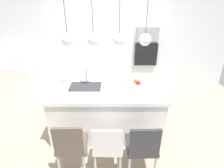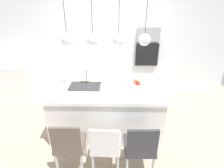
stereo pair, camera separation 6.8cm
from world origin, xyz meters
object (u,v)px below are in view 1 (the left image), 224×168
object	(u,v)px
chair_near	(71,144)
chair_far	(142,145)
chair_middle	(107,145)
oven	(145,54)
microwave	(147,34)
fruit_bowl	(137,85)

from	to	relation	value
chair_near	chair_far	size ratio (longest dim) A/B	1.02
chair_near	chair_middle	world-z (taller)	chair_near
oven	chair_middle	bearing A→B (deg)	-109.58
microwave	chair_middle	size ratio (longest dim) A/B	0.63
microwave	oven	world-z (taller)	microwave
microwave	chair_far	xyz separation A→B (m)	(-0.44, -2.57, -1.04)
microwave	chair_near	bearing A→B (deg)	-119.00
fruit_bowl	microwave	distance (m)	1.74
oven	chair_far	xyz separation A→B (m)	(-0.44, -2.57, -0.54)
fruit_bowl	microwave	bearing A→B (deg)	75.96
microwave	chair_far	size ratio (longest dim) A/B	0.62
chair_middle	chair_far	bearing A→B (deg)	-0.62
oven	chair_near	distance (m)	2.98
microwave	oven	distance (m)	0.50
microwave	chair_near	xyz separation A→B (m)	(-1.42, -2.57, -1.02)
chair_middle	fruit_bowl	bearing A→B (deg)	62.13
fruit_bowl	microwave	world-z (taller)	microwave
fruit_bowl	chair_far	bearing A→B (deg)	-92.34
fruit_bowl	microwave	xyz separation A→B (m)	(0.40, 1.59, 0.57)
microwave	oven	xyz separation A→B (m)	(0.00, 0.00, -0.50)
oven	chair_far	size ratio (longest dim) A/B	0.64
oven	chair_near	world-z (taller)	oven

